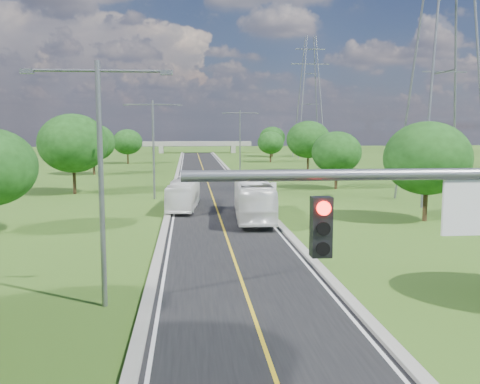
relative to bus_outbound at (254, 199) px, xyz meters
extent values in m
plane|color=#2B4814|center=(-2.64, 28.11, -1.68)|extent=(260.00, 260.00, 0.00)
cube|color=black|center=(-2.64, 34.11, -1.65)|extent=(8.00, 150.00, 0.06)
cube|color=gray|center=(-6.89, 34.11, -1.57)|extent=(0.50, 150.00, 0.22)
cube|color=gray|center=(1.61, 34.11, -1.57)|extent=(0.50, 150.00, 0.22)
cylinder|color=slate|center=(-1.04, -32.89, 4.92)|extent=(8.40, 0.20, 0.20)
cube|color=black|center=(-2.84, -32.89, 4.02)|extent=(0.35, 0.28, 1.05)
cylinder|color=#FF140C|center=(-2.84, -33.05, 4.37)|extent=(0.24, 0.06, 0.24)
cube|color=white|center=(-0.04, -32.89, 4.32)|extent=(1.25, 0.06, 1.00)
cylinder|color=slate|center=(2.56, 6.11, -0.48)|extent=(0.08, 0.08, 2.40)
cube|color=white|center=(2.56, 6.08, 0.32)|extent=(0.55, 0.04, 0.70)
cube|color=gray|center=(-12.64, 108.11, -0.68)|extent=(1.20, 3.00, 2.00)
cube|color=gray|center=(7.36, 108.11, -0.68)|extent=(1.20, 3.00, 2.00)
cube|color=gray|center=(-2.64, 108.11, 0.92)|extent=(30.00, 3.00, 1.20)
cylinder|color=slate|center=(-8.64, -19.89, 3.32)|extent=(0.22, 0.22, 10.00)
cylinder|color=slate|center=(-10.04, -19.89, 7.92)|extent=(2.80, 0.12, 0.12)
cylinder|color=slate|center=(-7.24, -19.89, 7.92)|extent=(2.80, 0.12, 0.12)
cube|color=slate|center=(-11.34, -19.89, 7.87)|extent=(0.50, 0.25, 0.18)
cube|color=slate|center=(-5.94, -19.89, 7.87)|extent=(0.50, 0.25, 0.18)
cylinder|color=slate|center=(-8.64, 13.11, 3.32)|extent=(0.22, 0.22, 10.00)
cylinder|color=slate|center=(-10.04, 13.11, 7.92)|extent=(2.80, 0.12, 0.12)
cylinder|color=slate|center=(-7.24, 13.11, 7.92)|extent=(2.80, 0.12, 0.12)
cube|color=slate|center=(-11.34, 13.11, 7.87)|extent=(0.50, 0.25, 0.18)
cube|color=slate|center=(-5.94, 13.11, 7.87)|extent=(0.50, 0.25, 0.18)
cylinder|color=slate|center=(3.36, 46.11, 3.32)|extent=(0.22, 0.22, 10.00)
cylinder|color=slate|center=(1.96, 46.11, 7.92)|extent=(2.80, 0.12, 0.12)
cylinder|color=slate|center=(4.76, 46.11, 7.92)|extent=(2.80, 0.12, 0.12)
cube|color=slate|center=(0.66, 46.11, 7.87)|extent=(0.50, 0.25, 0.18)
cube|color=slate|center=(6.06, 46.11, 7.87)|extent=(0.50, 0.25, 0.18)
cube|color=slate|center=(23.36, 83.11, 20.16)|extent=(9.00, 0.25, 0.25)
cube|color=slate|center=(23.36, 83.11, 23.52)|extent=(7.00, 0.25, 0.25)
cylinder|color=black|center=(-17.64, 18.11, -0.06)|extent=(0.36, 0.36, 3.24)
ellipsoid|color=#163D10|center=(-17.64, 18.11, 3.90)|extent=(7.56, 7.56, 6.43)
cylinder|color=black|center=(-19.64, 42.11, -0.24)|extent=(0.36, 0.36, 2.88)
ellipsoid|color=#163D10|center=(-19.64, 42.11, 3.28)|extent=(6.72, 6.72, 5.71)
cylinder|color=black|center=(-17.14, 66.11, -0.42)|extent=(0.36, 0.36, 2.52)
ellipsoid|color=#163D10|center=(-17.14, 66.11, 2.66)|extent=(5.88, 5.88, 5.00)
cylinder|color=black|center=(13.36, -1.89, -0.24)|extent=(0.36, 0.36, 2.88)
ellipsoid|color=#163D10|center=(13.36, -1.89, 3.28)|extent=(6.72, 6.72, 5.71)
cylinder|color=black|center=(12.36, 20.11, -0.42)|extent=(0.36, 0.36, 2.52)
ellipsoid|color=#163D10|center=(12.36, 20.11, 2.66)|extent=(5.88, 5.88, 5.00)
cylinder|color=black|center=(14.36, 44.11, -0.15)|extent=(0.36, 0.36, 3.06)
ellipsoid|color=#163D10|center=(14.36, 44.11, 3.59)|extent=(7.14, 7.14, 6.07)
cylinder|color=black|center=(11.86, 68.11, -0.51)|extent=(0.36, 0.36, 2.34)
ellipsoid|color=#163D10|center=(11.86, 68.11, 2.35)|extent=(5.46, 5.46, 4.64)
cylinder|color=black|center=(15.36, 88.11, -0.33)|extent=(0.36, 0.36, 2.70)
ellipsoid|color=#163D10|center=(15.36, 88.11, 2.97)|extent=(6.30, 6.30, 5.36)
imported|color=white|center=(0.00, 0.00, 0.00)|extent=(3.39, 11.74, 3.23)
imported|color=white|center=(-5.59, 6.01, -0.31)|extent=(3.09, 9.56, 2.62)
camera|label=1|loc=(-5.11, -41.79, 5.75)|focal=40.00mm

